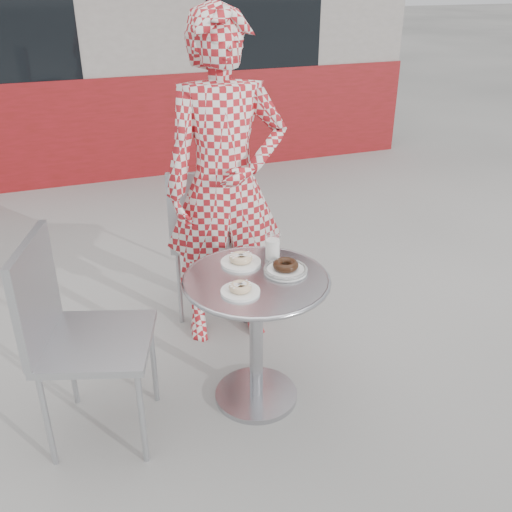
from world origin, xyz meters
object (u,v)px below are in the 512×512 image
object	(u,v)px
seated_person	(226,186)
plate_near	(240,289)
chair_left	(99,378)
plate_far	(241,260)
plate_checker	(286,268)
bistro_table	(256,309)
chair_far	(215,266)
milk_cup	(273,248)

from	to	relation	value
seated_person	plate_near	distance (m)	0.76
chair_left	plate_near	bearing A→B (deg)	-83.45
plate_far	plate_checker	distance (m)	0.22
seated_person	plate_near	xyz separation A→B (m)	(-0.17, -0.72, -0.20)
bistro_table	chair_far	distance (m)	0.91
plate_near	milk_cup	distance (m)	0.35
chair_left	milk_cup	world-z (taller)	chair_left
seated_person	plate_checker	size ratio (longest dim) A/B	8.76
plate_checker	milk_cup	xyz separation A→B (m)	(-0.01, 0.14, 0.04)
chair_far	chair_left	distance (m)	1.16
plate_far	seated_person	bearing A→B (deg)	80.21
plate_far	plate_checker	xyz separation A→B (m)	(0.16, -0.14, -0.00)
bistro_table	milk_cup	bearing A→B (deg)	47.86
plate_checker	milk_cup	distance (m)	0.15
plate_near	plate_far	bearing A→B (deg)	70.31
chair_far	plate_far	size ratio (longest dim) A/B	5.02
seated_person	chair_far	bearing A→B (deg)	97.37
bistro_table	seated_person	size ratio (longest dim) A/B	0.38
plate_far	milk_cup	world-z (taller)	milk_cup
chair_far	seated_person	bearing A→B (deg)	111.80
chair_far	seated_person	world-z (taller)	seated_person
bistro_table	chair_far	world-z (taller)	chair_far
chair_left	seated_person	xyz separation A→B (m)	(0.79, 0.59, 0.59)
plate_far	plate_near	xyz separation A→B (m)	(-0.09, -0.25, -0.00)
chair_far	seated_person	distance (m)	0.65
bistro_table	plate_far	xyz separation A→B (m)	(-0.02, 0.16, 0.18)
chair_far	chair_left	world-z (taller)	chair_left
bistro_table	chair_far	size ratio (longest dim) A/B	0.72
plate_checker	plate_far	bearing A→B (deg)	138.86
plate_far	milk_cup	bearing A→B (deg)	-0.17
chair_far	seated_person	size ratio (longest dim) A/B	0.53
bistro_table	plate_far	size ratio (longest dim) A/B	3.60
chair_left	seated_person	bearing A→B (deg)	-34.84
plate_checker	plate_near	bearing A→B (deg)	-157.06
plate_near	bistro_table	bearing A→B (deg)	41.59
seated_person	chair_left	bearing A→B (deg)	-135.95
bistro_table	seated_person	world-z (taller)	seated_person
chair_left	plate_checker	xyz separation A→B (m)	(0.87, -0.02, 0.39)
seated_person	milk_cup	world-z (taller)	seated_person
chair_far	plate_near	xyz separation A→B (m)	(-0.17, -0.98, 0.40)
chair_far	plate_far	world-z (taller)	chair_far
chair_far	seated_person	xyz separation A→B (m)	(0.00, -0.26, 0.60)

